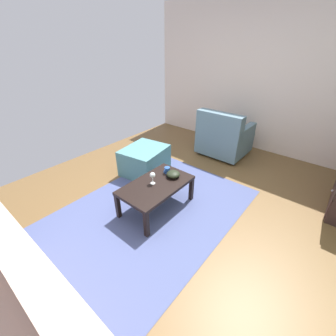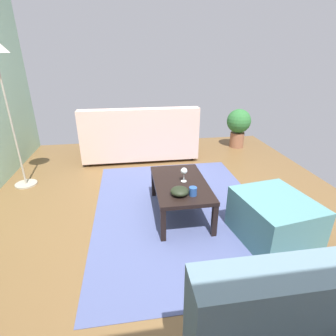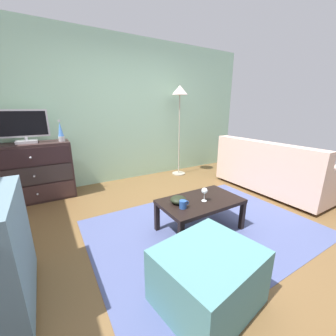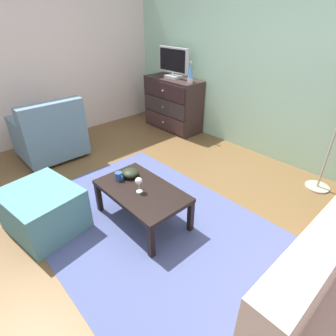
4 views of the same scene
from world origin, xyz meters
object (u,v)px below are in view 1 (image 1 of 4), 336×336
(mug, at_px, (167,170))
(couch_large, at_px, (0,335))
(armchair, at_px, (223,138))
(ottoman, at_px, (145,160))
(wine_glass, at_px, (153,176))
(bowl_decorative, at_px, (173,174))
(coffee_table, at_px, (156,187))

(mug, xyz_separation_m, couch_large, (2.12, 0.40, -0.08))
(armchair, xyz_separation_m, ottoman, (1.43, -0.68, -0.13))
(mug, relative_size, armchair, 0.13)
(mug, distance_m, ottoman, 0.79)
(wine_glass, height_order, armchair, armchair)
(bowl_decorative, relative_size, armchair, 0.20)
(coffee_table, xyz_separation_m, mug, (-0.29, -0.06, 0.09))
(wine_glass, height_order, couch_large, couch_large)
(wine_glass, xyz_separation_m, couch_large, (1.81, 0.38, -0.16))
(bowl_decorative, height_order, ottoman, bowl_decorative)
(armchair, bearing_deg, mug, 1.25)
(armchair, bearing_deg, coffee_table, 2.88)
(armchair, relative_size, ottoman, 1.25)
(couch_large, height_order, armchair, couch_large)
(ottoman, bearing_deg, wine_glass, 51.79)
(bowl_decorative, bearing_deg, couch_large, 7.53)
(coffee_table, relative_size, wine_glass, 5.97)
(couch_large, xyz_separation_m, armchair, (-3.83, -0.44, 0.01))
(coffee_table, xyz_separation_m, ottoman, (-0.56, -0.78, -0.12))
(mug, height_order, ottoman, mug)
(wine_glass, xyz_separation_m, ottoman, (-0.58, -0.74, -0.28))
(coffee_table, height_order, wine_glass, wine_glass)
(coffee_table, height_order, mug, mug)
(bowl_decorative, height_order, couch_large, couch_large)
(couch_large, bearing_deg, coffee_table, -169.51)
(coffee_table, bearing_deg, ottoman, -125.93)
(coffee_table, distance_m, wine_glass, 0.17)
(coffee_table, height_order, armchair, armchair)
(coffee_table, relative_size, mug, 8.22)
(couch_large, distance_m, ottoman, 2.64)
(wine_glass, height_order, mug, wine_glass)
(mug, xyz_separation_m, armchair, (-1.71, -0.04, -0.08))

